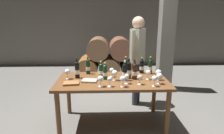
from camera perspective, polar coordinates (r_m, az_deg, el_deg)
ground_plane at (r=3.31m, az=0.12°, el=-16.36°), size 14.00×14.00×0.00m
cellar_back_wall at (r=7.04m, az=-1.11°, el=12.07°), size 10.00×0.24×2.80m
barrel_stack at (r=5.56m, az=-0.83°, el=2.26°), size 1.86×0.90×1.15m
stone_pillar at (r=4.67m, az=15.76°, el=9.09°), size 0.32×0.32×2.60m
dining_table at (r=3.02m, az=0.13°, el=-5.39°), size 1.70×0.90×0.76m
wine_bottle_0 at (r=3.08m, az=-10.28°, el=-0.80°), size 0.07×0.07×0.32m
wine_bottle_1 at (r=3.29m, az=4.06°, el=0.25°), size 0.07×0.07×0.30m
wine_bottle_2 at (r=3.06m, az=-3.30°, el=-0.99°), size 0.07×0.07×0.27m
wine_bottle_3 at (r=3.28m, az=-7.12°, el=0.17°), size 0.07×0.07×0.30m
wine_bottle_4 at (r=2.92m, az=3.78°, el=-1.47°), size 0.07×0.07×0.31m
wine_bottle_5 at (r=3.33m, az=11.23°, el=0.20°), size 0.07×0.07×0.30m
wine_bottle_6 at (r=3.16m, az=6.56°, el=-0.56°), size 0.07×0.07×0.27m
wine_bottle_7 at (r=2.97m, az=-2.07°, el=-1.46°), size 0.07×0.07×0.27m
wine_bottle_8 at (r=3.04m, az=4.99°, el=-0.84°), size 0.07×0.07×0.32m
wine_bottle_9 at (r=3.35m, az=8.80°, el=0.24°), size 0.07×0.07×0.28m
wine_bottle_10 at (r=2.99m, az=6.71°, el=-1.24°), size 0.07×0.07×0.30m
wine_glass_0 at (r=3.02m, az=10.65°, el=-1.69°), size 0.08×0.08×0.15m
wine_glass_1 at (r=2.77m, az=8.25°, el=-3.11°), size 0.07×0.07×0.15m
wine_glass_2 at (r=2.79m, az=4.41°, el=-2.88°), size 0.07×0.07×0.15m
wine_glass_3 at (r=2.92m, az=0.81°, el=-1.86°), size 0.09×0.09×0.16m
wine_glass_4 at (r=3.07m, az=-13.08°, el=-1.44°), size 0.09×0.09×0.16m
wine_glass_5 at (r=3.02m, az=13.63°, el=-1.66°), size 0.09×0.09×0.17m
wine_glass_6 at (r=2.65m, az=3.22°, el=-3.62°), size 0.09×0.09×0.16m
wine_glass_7 at (r=2.84m, az=13.86°, el=-2.70°), size 0.09×0.09×0.16m
wine_glass_8 at (r=3.09m, az=-0.07°, el=-1.06°), size 0.08×0.08×0.15m
wine_glass_9 at (r=2.66m, az=-0.69°, el=-3.75°), size 0.07×0.07×0.14m
wine_glass_10 at (r=2.74m, az=12.47°, el=-3.43°), size 0.08×0.08×0.15m
wine_glass_11 at (r=2.66m, az=-3.41°, el=-3.54°), size 0.09×0.09×0.16m
tasting_notebook at (r=2.91m, az=-6.69°, el=-4.06°), size 0.24×0.19×0.03m
leather_ledger at (r=2.84m, az=-12.00°, el=-4.73°), size 0.24×0.19×0.03m
sommelier_presenting at (r=3.70m, az=7.51°, el=4.21°), size 0.33×0.43×1.72m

